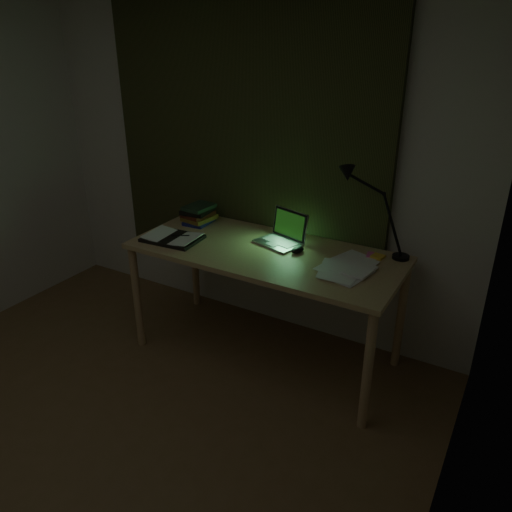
% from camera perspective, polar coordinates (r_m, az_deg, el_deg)
% --- Properties ---
extents(floor, '(3.50, 4.00, 0.00)m').
position_cam_1_polar(floor, '(3.03, -22.52, -22.58)').
color(floor, brown).
rests_on(floor, ground).
extents(wall_back, '(3.50, 0.00, 2.50)m').
position_cam_1_polar(wall_back, '(3.71, -1.16, 10.73)').
color(wall_back, silver).
rests_on(wall_back, ground).
extents(wall_right, '(0.00, 4.00, 2.50)m').
position_cam_1_polar(wall_right, '(1.40, 19.23, -16.02)').
color(wall_right, silver).
rests_on(wall_right, ground).
extents(curtain, '(2.20, 0.06, 2.00)m').
position_cam_1_polar(curtain, '(3.64, -1.52, 13.66)').
color(curtain, '#292D16').
rests_on(curtain, wall_back).
extents(desk, '(1.79, 0.78, 0.81)m').
position_cam_1_polar(desk, '(3.45, 1.00, -5.54)').
color(desk, tan).
rests_on(desk, floor).
extents(laptop, '(0.38, 0.40, 0.21)m').
position_cam_1_polar(laptop, '(3.32, 2.54, 3.06)').
color(laptop, '#AFAFB4').
rests_on(laptop, desk).
extents(open_textbook, '(0.40, 0.30, 0.03)m').
position_cam_1_polar(open_textbook, '(3.47, -9.51, 2.09)').
color(open_textbook, white).
rests_on(open_textbook, desk).
extents(book_stack, '(0.18, 0.22, 0.15)m').
position_cam_1_polar(book_stack, '(3.73, -6.53, 4.85)').
color(book_stack, white).
rests_on(book_stack, desk).
extents(loose_papers, '(0.37, 0.39, 0.02)m').
position_cam_1_polar(loose_papers, '(3.05, 10.99, -1.37)').
color(loose_papers, white).
rests_on(loose_papers, desk).
extents(mouse, '(0.09, 0.11, 0.04)m').
position_cam_1_polar(mouse, '(3.23, 4.78, 0.72)').
color(mouse, black).
rests_on(mouse, desk).
extents(sticky_yellow, '(0.08, 0.08, 0.02)m').
position_cam_1_polar(sticky_yellow, '(3.24, 13.76, -0.06)').
color(sticky_yellow, yellow).
rests_on(sticky_yellow, desk).
extents(sticky_pink, '(0.08, 0.08, 0.01)m').
position_cam_1_polar(sticky_pink, '(3.26, 13.17, 0.11)').
color(sticky_pink, pink).
rests_on(sticky_pink, desk).
extents(desk_lamp, '(0.40, 0.31, 0.58)m').
position_cam_1_polar(desk_lamp, '(3.17, 16.79, 4.50)').
color(desk_lamp, black).
rests_on(desk_lamp, desk).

